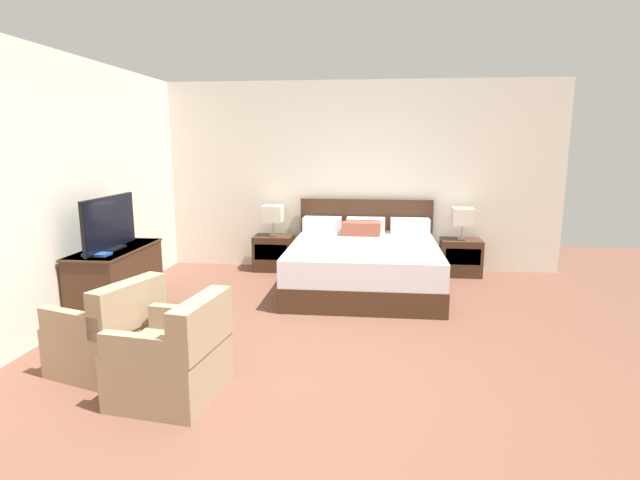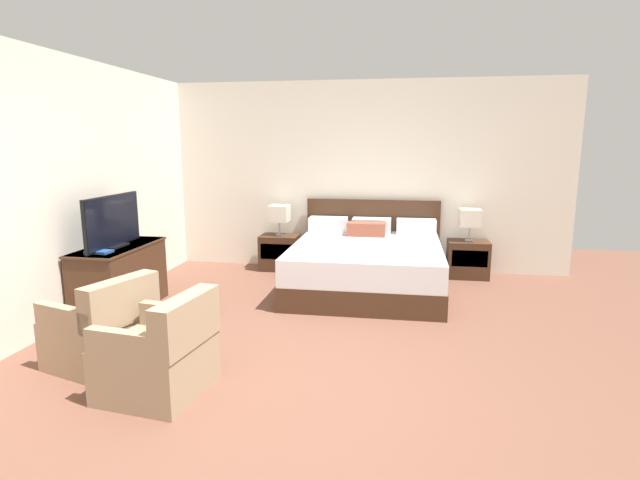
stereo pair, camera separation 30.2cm
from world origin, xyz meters
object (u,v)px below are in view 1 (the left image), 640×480
at_px(nightstand_right, 461,257).
at_px(book_red_cover, 97,254).
at_px(armchair_by_window, 110,336).
at_px(tv, 110,224).
at_px(armchair_companion, 174,360).
at_px(bed, 364,263).
at_px(table_lamp_right, 463,217).
at_px(dresser, 117,280).
at_px(nightstand_left, 274,253).
at_px(table_lamp_left, 273,214).

bearing_deg(nightstand_right, book_red_cover, -148.44).
relative_size(nightstand_right, armchair_by_window, 0.64).
height_order(tv, armchair_companion, tv).
xyz_separation_m(bed, table_lamp_right, (1.33, 0.78, 0.50)).
distance_m(table_lamp_right, book_red_cover, 4.61).
xyz_separation_m(nightstand_right, dresser, (-3.94, -2.05, 0.12)).
relative_size(armchair_by_window, armchair_companion, 1.11).
distance_m(nightstand_left, armchair_by_window, 3.43).
bearing_deg(nightstand_right, table_lamp_left, 179.97).
height_order(table_lamp_right, armchair_by_window, table_lamp_right).
distance_m(table_lamp_right, armchair_by_window, 4.75).
bearing_deg(bed, armchair_by_window, -127.41).
bearing_deg(nightstand_right, bed, -149.51).
xyz_separation_m(nightstand_right, tv, (-3.94, -2.12, 0.74)).
distance_m(tv, armchair_by_window, 1.57).
xyz_separation_m(nightstand_left, armchair_companion, (0.04, -3.75, 0.03)).
relative_size(tv, armchair_companion, 1.27).
xyz_separation_m(book_red_cover, armchair_companion, (1.32, -1.33, -0.45)).
height_order(nightstand_left, nightstand_right, same).
xyz_separation_m(nightstand_right, book_red_cover, (-3.93, -2.41, 0.48)).
relative_size(bed, dresser, 1.79).
height_order(bed, armchair_companion, bed).
distance_m(table_lamp_left, table_lamp_right, 2.65).
bearing_deg(tv, book_red_cover, -88.20).
xyz_separation_m(dresser, book_red_cover, (0.01, -0.36, 0.36)).
bearing_deg(armchair_by_window, armchair_companion, -28.40).
relative_size(nightstand_right, table_lamp_left, 1.26).
bearing_deg(bed, dresser, -154.03).
bearing_deg(table_lamp_right, armchair_companion, -124.87).
bearing_deg(nightstand_left, table_lamp_right, 0.03).
bearing_deg(armchair_companion, table_lamp_right, 55.13).
xyz_separation_m(table_lamp_right, dresser, (-3.94, -2.06, -0.45)).
bearing_deg(bed, nightstand_right, 30.49).
height_order(armchair_by_window, armchair_companion, same).
bearing_deg(table_lamp_right, armchair_by_window, -134.45).
bearing_deg(book_red_cover, tv, 91.80).
height_order(table_lamp_left, tv, tv).
relative_size(bed, book_red_cover, 8.49).
height_order(nightstand_right, dresser, dresser).
bearing_deg(book_red_cover, nightstand_right, 31.56).
height_order(table_lamp_left, armchair_by_window, table_lamp_left).
bearing_deg(table_lamp_left, table_lamp_right, 0.00).
bearing_deg(book_red_cover, table_lamp_left, 62.14).
distance_m(nightstand_right, dresser, 4.45).
height_order(book_red_cover, armchair_companion, armchair_companion).
bearing_deg(table_lamp_right, nightstand_left, -179.97).
bearing_deg(table_lamp_right, table_lamp_left, 180.00).
bearing_deg(table_lamp_right, bed, -149.47).
relative_size(dresser, tv, 1.21).
bearing_deg(book_red_cover, armchair_companion, -45.29).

